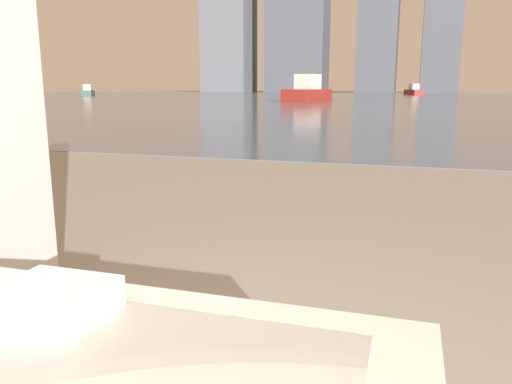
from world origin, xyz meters
The scene contains 6 objects.
towel_stack centered at (-0.09, 0.78, 0.56)m, with size 0.27×0.21×0.08m.
harbor_water centered at (0.00, 62.00, 0.01)m, with size 180.00×110.00×0.01m.
harbor_boat_0 centered at (0.67, 83.57, 0.60)m, with size 3.08×4.69×1.67m.
harbor_boat_2 centered at (-6.86, 37.26, 0.73)m, with size 2.90×5.72×2.05m.
harbor_boat_3 centered at (-42.57, 60.23, 0.54)m, with size 3.10×4.21×1.51m.
skyline_tower_2 centered at (-7.69, 118.00, 11.55)m, with size 8.50×9.85×23.10m.
Camera 1 is at (0.75, -0.20, 1.09)m, focal length 35.00 mm.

